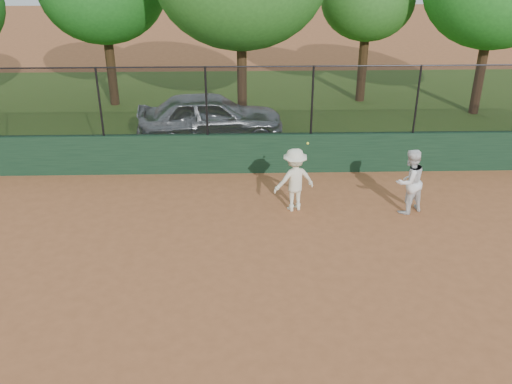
{
  "coord_description": "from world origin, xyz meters",
  "views": [
    {
      "loc": [
        0.48,
        -9.59,
        7.02
      ],
      "look_at": [
        0.8,
        2.2,
        1.2
      ],
      "focal_mm": 40.0,
      "sensor_mm": 36.0,
      "label": 1
    }
  ],
  "objects_px": {
    "parked_car": "(210,117)",
    "tree_3": "(368,0)",
    "player_second": "(409,181)",
    "player_main": "(294,180)"
  },
  "relations": [
    {
      "from": "player_main",
      "to": "tree_3",
      "type": "bearing_deg",
      "value": 69.42
    },
    {
      "from": "parked_car",
      "to": "tree_3",
      "type": "relative_size",
      "value": 0.88
    },
    {
      "from": "tree_3",
      "to": "parked_car",
      "type": "bearing_deg",
      "value": -143.42
    },
    {
      "from": "player_main",
      "to": "tree_3",
      "type": "height_order",
      "value": "tree_3"
    },
    {
      "from": "parked_car",
      "to": "player_main",
      "type": "relative_size",
      "value": 2.43
    },
    {
      "from": "player_second",
      "to": "player_main",
      "type": "relative_size",
      "value": 0.86
    },
    {
      "from": "parked_car",
      "to": "player_second",
      "type": "distance_m",
      "value": 7.47
    },
    {
      "from": "player_second",
      "to": "player_main",
      "type": "xyz_separation_m",
      "value": [
        -2.91,
        0.21,
        -0.02
      ]
    },
    {
      "from": "player_second",
      "to": "tree_3",
      "type": "distance_m",
      "value": 10.18
    },
    {
      "from": "parked_car",
      "to": "player_main",
      "type": "bearing_deg",
      "value": -160.55
    }
  ]
}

